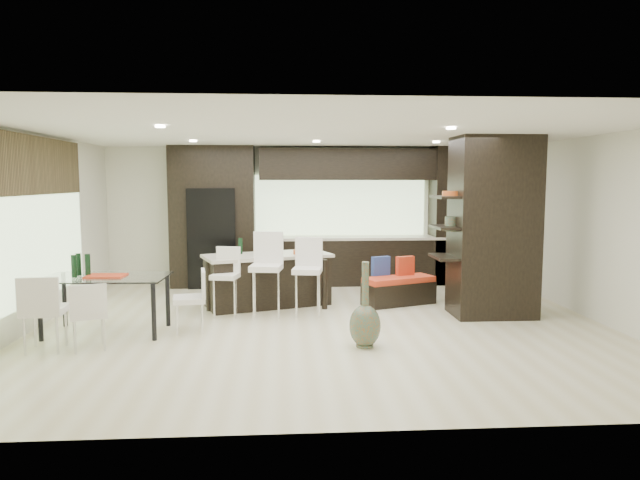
{
  "coord_description": "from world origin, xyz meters",
  "views": [
    {
      "loc": [
        -0.57,
        -7.94,
        2.05
      ],
      "look_at": [
        0.0,
        0.6,
        1.15
      ],
      "focal_mm": 32.0,
      "sensor_mm": 36.0,
      "label": 1
    }
  ],
  "objects": [
    {
      "name": "ground",
      "position": [
        0.0,
        0.0,
        0.0
      ],
      "size": [
        8.0,
        8.0,
        0.0
      ],
      "primitive_type": "plane",
      "color": "beige",
      "rests_on": "ground"
    },
    {
      "name": "back_wall",
      "position": [
        0.0,
        3.5,
        1.35
      ],
      "size": [
        8.0,
        0.02,
        2.7
      ],
      "primitive_type": "cube",
      "color": "white",
      "rests_on": "ground"
    },
    {
      "name": "left_wall",
      "position": [
        -4.0,
        0.0,
        1.35
      ],
      "size": [
        0.02,
        7.0,
        2.7
      ],
      "primitive_type": "cube",
      "color": "white",
      "rests_on": "ground"
    },
    {
      "name": "right_wall",
      "position": [
        4.0,
        0.0,
        1.35
      ],
      "size": [
        0.02,
        7.0,
        2.7
      ],
      "primitive_type": "cube",
      "color": "white",
      "rests_on": "ground"
    },
    {
      "name": "ceiling",
      "position": [
        0.0,
        0.0,
        2.7
      ],
      "size": [
        8.0,
        7.0,
        0.02
      ],
      "primitive_type": "cube",
      "color": "white",
      "rests_on": "ground"
    },
    {
      "name": "window_left",
      "position": [
        -3.96,
        0.2,
        1.35
      ],
      "size": [
        0.04,
        3.2,
        1.9
      ],
      "primitive_type": "cube",
      "color": "#B2D199",
      "rests_on": "left_wall"
    },
    {
      "name": "window_back",
      "position": [
        0.6,
        3.46,
        1.55
      ],
      "size": [
        3.4,
        0.04,
        1.2
      ],
      "primitive_type": "cube",
      "color": "#B2D199",
      "rests_on": "back_wall"
    },
    {
      "name": "stone_accent",
      "position": [
        -3.93,
        0.2,
        2.25
      ],
      "size": [
        0.08,
        3.0,
        0.8
      ],
      "primitive_type": "cube",
      "color": "brown",
      "rests_on": "left_wall"
    },
    {
      "name": "ceiling_spots",
      "position": [
        0.0,
        0.25,
        2.68
      ],
      "size": [
        4.0,
        3.0,
        0.02
      ],
      "primitive_type": "cube",
      "color": "white",
      "rests_on": "ceiling"
    },
    {
      "name": "back_cabinetry",
      "position": [
        0.5,
        3.17,
        1.35
      ],
      "size": [
        6.8,
        0.68,
        2.7
      ],
      "primitive_type": "cube",
      "color": "black",
      "rests_on": "ground"
    },
    {
      "name": "refrigerator",
      "position": [
        -1.9,
        3.12,
        0.95
      ],
      "size": [
        0.9,
        0.68,
        1.9
      ],
      "primitive_type": "cube",
      "color": "black",
      "rests_on": "ground"
    },
    {
      "name": "partition_column",
      "position": [
        2.6,
        0.4,
        1.35
      ],
      "size": [
        1.2,
        0.8,
        2.7
      ],
      "primitive_type": "cube",
      "color": "black",
      "rests_on": "ground"
    },
    {
      "name": "kitchen_island",
      "position": [
        -0.81,
        1.32,
        0.42
      ],
      "size": [
        2.19,
        1.48,
        0.84
      ],
      "primitive_type": "cube",
      "rotation": [
        0.0,
        0.0,
        0.34
      ],
      "color": "black",
      "rests_on": "ground"
    },
    {
      "name": "stool_left",
      "position": [
        -1.43,
        0.6,
        0.42
      ],
      "size": [
        0.45,
        0.45,
        0.84
      ],
      "primitive_type": "cube",
      "rotation": [
        0.0,
        0.0,
        -0.23
      ],
      "color": "white",
      "rests_on": "ground"
    },
    {
      "name": "stool_mid",
      "position": [
        -0.81,
        0.56,
        0.51
      ],
      "size": [
        0.52,
        0.52,
        1.03
      ],
      "primitive_type": "cube",
      "rotation": [
        0.0,
        0.0,
        -0.16
      ],
      "color": "white",
      "rests_on": "ground"
    },
    {
      "name": "stool_right",
      "position": [
        -0.19,
        0.57,
        0.48
      ],
      "size": [
        0.49,
        0.49,
        0.95
      ],
      "primitive_type": "cube",
      "rotation": [
        0.0,
        0.0,
        -0.18
      ],
      "color": "white",
      "rests_on": "ground"
    },
    {
      "name": "bench",
      "position": [
        1.35,
        1.25,
        0.23
      ],
      "size": [
        1.28,
        0.87,
        0.46
      ],
      "primitive_type": "cube",
      "rotation": [
        0.0,
        0.0,
        0.37
      ],
      "color": "black",
      "rests_on": "ground"
    },
    {
      "name": "floor_vase",
      "position": [
        0.44,
        -1.13,
        0.53
      ],
      "size": [
        0.48,
        0.48,
        1.06
      ],
      "primitive_type": null,
      "rotation": [
        0.0,
        0.0,
        -0.27
      ],
      "color": "#4D543C",
      "rests_on": "ground"
    },
    {
      "name": "dining_table",
      "position": [
        -2.92,
        -0.27,
        0.39
      ],
      "size": [
        1.64,
        0.97,
        0.77
      ],
      "primitive_type": "cube",
      "rotation": [
        0.0,
        0.0,
        -0.04
      ],
      "color": "white",
      "rests_on": "ground"
    },
    {
      "name": "chair_near",
      "position": [
        -2.92,
        -1.0,
        0.38
      ],
      "size": [
        0.53,
        0.53,
        0.76
      ],
      "primitive_type": "cube",
      "rotation": [
        0.0,
        0.0,
        0.37
      ],
      "color": "white",
      "rests_on": "ground"
    },
    {
      "name": "chair_far",
      "position": [
        -3.42,
        -1.03,
        0.43
      ],
      "size": [
        0.51,
        0.51,
        0.86
      ],
      "primitive_type": "cube",
      "rotation": [
        0.0,
        0.0,
        0.09
      ],
      "color": "white",
      "rests_on": "ground"
    },
    {
      "name": "chair_end",
      "position": [
        -1.83,
        -0.27,
        0.39
      ],
      "size": [
        0.48,
        0.48,
        0.78
      ],
      "primitive_type": "cube",
      "rotation": [
        0.0,
        0.0,
        1.73
      ],
      "color": "white",
      "rests_on": "ground"
    }
  ]
}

